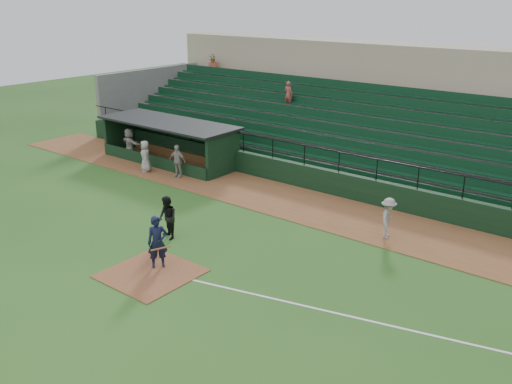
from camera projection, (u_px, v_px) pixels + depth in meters
The scene contains 12 objects.
ground at pixel (172, 264), 20.44m from camera, with size 90.00×90.00×0.00m, color #29571C.
warning_track at pixel (295, 203), 26.34m from camera, with size 40.00×4.00×0.03m, color brown.
home_plate_dirt at pixel (151, 273), 19.69m from camera, with size 3.00×3.00×0.03m, color brown.
foul_line at pixel (387, 325), 16.65m from camera, with size 18.00×0.09×0.01m, color white.
stadium_structure at pixel (380, 125), 31.82m from camera, with size 38.00×13.08×6.40m.
dugout at pixel (174, 138), 32.75m from camera, with size 8.90×3.20×2.42m.
batter_at_plate at pixel (158, 242), 19.83m from camera, with size 1.20×0.86×1.98m.
umpire at pixel (167, 218), 22.26m from camera, with size 0.87×0.68×1.79m, color black.
runner at pixel (388, 218), 22.30m from camera, with size 1.09×0.63×1.69m, color #9B9691.
dugout_player_a at pixel (177, 161), 29.74m from camera, with size 1.05×0.44×1.79m, color #A6A09B.
dugout_player_b at pixel (145, 156), 30.70m from camera, with size 0.85×0.56×1.75m, color #A39F99.
dugout_player_c at pixel (130, 144), 32.95m from camera, with size 1.75×0.56×1.89m, color #A9A39E.
Camera 1 is at (13.83, -12.47, 9.35)m, focal length 39.03 mm.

